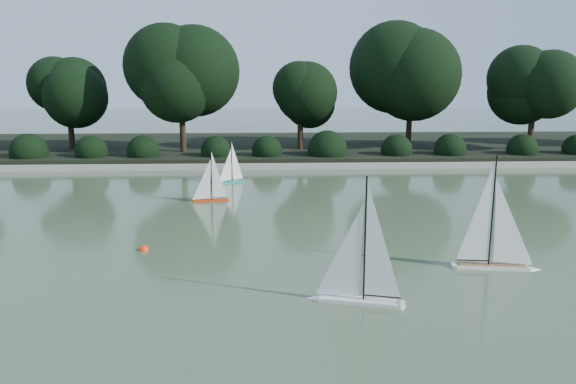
{
  "coord_description": "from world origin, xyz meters",
  "views": [
    {
      "loc": [
        -0.26,
        -8.1,
        2.88
      ],
      "look_at": [
        0.18,
        2.23,
        0.7
      ],
      "focal_mm": 35.0,
      "sensor_mm": 36.0,
      "label": 1
    }
  ],
  "objects_px": {
    "sailboat_orange": "(207,193)",
    "sailboat_teal": "(229,176)",
    "race_buoy": "(144,250)",
    "sailboat_white_b": "(500,251)",
    "sailboat_white_a": "(352,282)"
  },
  "relations": [
    {
      "from": "sailboat_teal",
      "to": "sailboat_orange",
      "type": "bearing_deg",
      "value": -99.43
    },
    {
      "from": "race_buoy",
      "to": "sailboat_teal",
      "type": "bearing_deg",
      "value": 79.64
    },
    {
      "from": "sailboat_orange",
      "to": "sailboat_teal",
      "type": "relative_size",
      "value": 1.06
    },
    {
      "from": "sailboat_white_b",
      "to": "race_buoy",
      "type": "xyz_separation_m",
      "value": [
        -5.55,
        1.13,
        -0.28
      ]
    },
    {
      "from": "sailboat_white_b",
      "to": "race_buoy",
      "type": "relative_size",
      "value": 11.11
    },
    {
      "from": "sailboat_white_b",
      "to": "sailboat_orange",
      "type": "relative_size",
      "value": 1.42
    },
    {
      "from": "sailboat_orange",
      "to": "sailboat_teal",
      "type": "xyz_separation_m",
      "value": [
        0.37,
        2.22,
        -0.01
      ]
    },
    {
      "from": "sailboat_white_a",
      "to": "sailboat_orange",
      "type": "height_order",
      "value": "sailboat_white_a"
    },
    {
      "from": "sailboat_white_b",
      "to": "race_buoy",
      "type": "height_order",
      "value": "sailboat_white_b"
    },
    {
      "from": "sailboat_teal",
      "to": "race_buoy",
      "type": "bearing_deg",
      "value": -100.36
    },
    {
      "from": "race_buoy",
      "to": "sailboat_orange",
      "type": "bearing_deg",
      "value": 79.07
    },
    {
      "from": "sailboat_white_b",
      "to": "sailboat_white_a",
      "type": "bearing_deg",
      "value": -154.12
    },
    {
      "from": "sailboat_white_b",
      "to": "race_buoy",
      "type": "distance_m",
      "value": 5.67
    },
    {
      "from": "sailboat_white_a",
      "to": "sailboat_orange",
      "type": "bearing_deg",
      "value": 112.26
    },
    {
      "from": "sailboat_white_a",
      "to": "sailboat_orange",
      "type": "distance_m",
      "value": 6.41
    }
  ]
}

